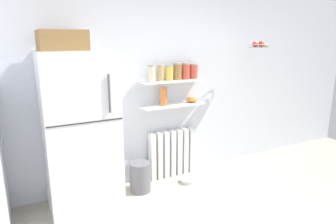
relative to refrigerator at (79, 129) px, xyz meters
name	(u,v)px	position (x,y,z in m)	size (l,w,h in m)	color
back_wall	(173,86)	(1.41, 0.41, 0.34)	(7.04, 0.10, 2.60)	silver
refrigerator	(79,129)	(0.00, 0.00, 0.00)	(0.78, 0.74, 2.04)	silver
radiator	(172,153)	(1.33, 0.28, -0.62)	(0.70, 0.12, 0.68)	white
wall_shelf_lower	(173,105)	(1.33, 0.25, 0.09)	(0.91, 0.22, 0.03)	white
wall_shelf_upper	(173,81)	(1.33, 0.25, 0.43)	(0.91, 0.22, 0.03)	white
storage_jar_0	(152,73)	(1.01, 0.25, 0.55)	(0.09, 0.09, 0.21)	beige
storage_jar_1	(161,73)	(1.13, 0.25, 0.55)	(0.08, 0.08, 0.21)	tan
storage_jar_2	(169,73)	(1.26, 0.25, 0.54)	(0.11, 0.11, 0.20)	yellow
storage_jar_3	(178,71)	(1.39, 0.25, 0.56)	(0.11, 0.11, 0.23)	olive
storage_jar_4	(186,71)	(1.52, 0.25, 0.55)	(0.11, 0.11, 0.22)	#C64C38
storage_jar_5	(194,71)	(1.65, 0.25, 0.55)	(0.11, 0.11, 0.21)	#C64C38
vase	(164,96)	(1.18, 0.25, 0.23)	(0.10, 0.10, 0.25)	#CC7033
shelf_bowl	(192,100)	(1.63, 0.25, 0.14)	(0.17, 0.17, 0.07)	orange
trash_bin	(140,177)	(0.73, 0.05, -0.77)	(0.27, 0.27, 0.39)	slate
pet_food_bowl	(187,181)	(1.41, -0.03, -0.94)	(0.20, 0.20, 0.05)	#B7B7BC
hanging_fruit_basket	(259,45)	(2.57, -0.02, 0.90)	(0.34, 0.34, 0.09)	#B2B2B7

